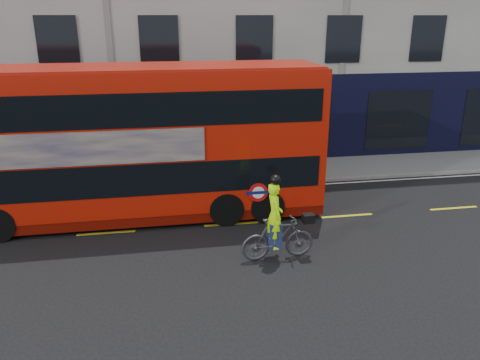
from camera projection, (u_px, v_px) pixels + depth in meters
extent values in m
plane|color=black|center=(101.00, 256.00, 13.33)|extent=(120.00, 120.00, 0.00)
cube|color=slate|center=(118.00, 180.00, 19.35)|extent=(60.00, 3.00, 0.12)
cube|color=gray|center=(115.00, 192.00, 17.96)|extent=(60.00, 0.12, 0.13)
cube|color=black|center=(117.00, 126.00, 20.09)|extent=(50.00, 0.08, 4.00)
cube|color=silver|center=(115.00, 196.00, 17.70)|extent=(58.00, 0.10, 0.01)
cube|color=#B91607|center=(131.00, 138.00, 15.13)|extent=(12.36, 2.82, 4.44)
cube|color=#5C0B03|center=(136.00, 206.00, 15.93)|extent=(12.36, 2.77, 0.34)
cube|color=black|center=(133.00, 167.00, 15.46)|extent=(11.87, 2.86, 1.01)
cube|color=black|center=(128.00, 103.00, 14.75)|extent=(11.87, 2.86, 1.01)
cube|color=#99170B|center=(125.00, 67.00, 14.39)|extent=(12.11, 2.71, 0.09)
cube|color=black|center=(313.00, 158.00, 16.45)|extent=(0.04, 2.53, 1.01)
cube|color=black|center=(316.00, 97.00, 15.74)|extent=(0.04, 2.53, 1.01)
cube|color=tan|center=(89.00, 149.00, 13.59)|extent=(6.74, 0.05, 1.01)
cylinder|color=red|center=(258.00, 192.00, 14.96)|extent=(0.63, 0.02, 0.63)
cylinder|color=white|center=(258.00, 193.00, 14.95)|extent=(0.40, 0.02, 0.40)
cube|color=#0C1459|center=(258.00, 193.00, 14.95)|extent=(0.79, 0.02, 0.10)
cylinder|color=black|center=(259.00, 193.00, 16.53)|extent=(1.13, 2.86, 1.12)
cylinder|color=black|center=(221.00, 195.00, 16.32)|extent=(1.13, 2.86, 1.12)
cylinder|color=black|center=(9.00, 208.00, 15.21)|extent=(1.13, 2.86, 1.12)
imported|color=#424447|center=(278.00, 238.00, 12.99)|extent=(2.09, 0.69, 1.24)
imported|color=#ABFD06|center=(275.00, 215.00, 12.73)|extent=(0.48, 0.70, 1.87)
cube|color=black|center=(308.00, 218.00, 12.99)|extent=(0.33, 0.26, 0.25)
cube|color=navy|center=(274.00, 235.00, 12.93)|extent=(0.36, 0.45, 0.79)
sphere|color=black|center=(275.00, 180.00, 12.39)|extent=(0.29, 0.29, 0.29)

